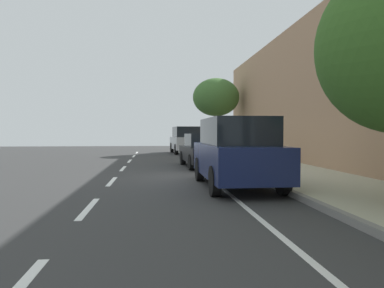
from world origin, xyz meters
TOP-DOWN VIEW (x-y plane):
  - ground at (0.00, 0.00)m, footprint 59.52×59.52m
  - sidewalk at (3.48, 0.00)m, footprint 3.32×37.20m
  - curb_edge at (1.74, 0.00)m, footprint 0.16×37.20m
  - lane_stripe_centre at (-3.01, -0.70)m, footprint 0.14×35.80m
  - lane_stripe_bike_edge at (0.27, 0.00)m, footprint 0.12×37.20m
  - building_facade at (5.40, 0.00)m, footprint 0.50×37.20m
  - parked_suv_dark_blue_second at (0.70, -2.30)m, footprint 2.00×4.72m
  - parked_sedan_black_mid at (0.62, 3.89)m, footprint 2.03×4.49m
  - parked_suv_silver_far at (0.67, 14.65)m, footprint 2.18×4.80m
  - bicycle_at_curb at (1.28, 8.80)m, footprint 1.73×0.46m
  - cyclist_with_backpack at (1.50, 8.36)m, footprint 0.45×0.61m
  - street_tree_far_end at (3.07, 15.29)m, footprint 3.56×3.56m

SIDE VIEW (x-z plane):
  - ground at x=0.00m, z-range 0.00..0.00m
  - lane_stripe_centre at x=-3.01m, z-range 0.00..0.01m
  - lane_stripe_bike_edge at x=0.27m, z-range 0.00..0.01m
  - sidewalk at x=3.48m, z-range 0.00..0.15m
  - curb_edge at x=1.74m, z-range 0.00..0.15m
  - bicycle_at_curb at x=1.28m, z-range 0.00..0.74m
  - parked_sedan_black_mid at x=0.62m, z-range -0.01..1.51m
  - cyclist_with_backpack at x=1.50m, z-range 0.18..1.85m
  - parked_suv_dark_blue_second at x=0.70m, z-range 0.03..2.02m
  - parked_suv_silver_far at x=0.67m, z-range 0.03..2.02m
  - building_facade at x=5.40m, z-range 0.00..6.89m
  - street_tree_far_end at x=3.07m, z-range 1.46..7.03m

